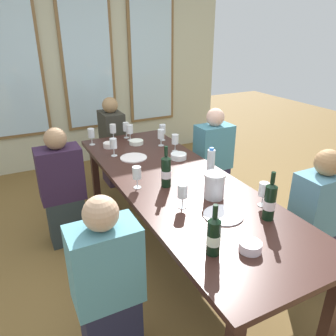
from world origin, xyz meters
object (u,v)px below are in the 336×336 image
(tasting_bowl_1, at_px, (136,142))
(water_bottle, at_px, (211,162))
(seated_person_4, at_px, (113,144))
(wine_glass_8, at_px, (163,129))
(wine_glass_10, at_px, (161,135))
(seated_person_0, at_px, (108,288))
(metal_pitcher, at_px, (214,185))
(wine_glass_5, at_px, (183,192))
(wine_bottle_0, at_px, (270,201))
(wine_glass_4, at_px, (113,144))
(tasting_bowl_3, at_px, (179,156))
(wine_bottle_1, at_px, (166,171))
(tasting_bowl_2, at_px, (250,247))
(dining_table, at_px, (177,188))
(wine_bottle_2, at_px, (214,236))
(wine_glass_0, at_px, (137,174))
(wine_glass_9, at_px, (175,140))
(wine_glass_1, at_px, (130,130))
(wine_glass_6, at_px, (91,134))
(seated_person_2, at_px, (63,190))
(wine_glass_2, at_px, (126,127))
(tasting_bowl_0, at_px, (109,145))
(wine_glass_7, at_px, (113,129))
(seated_person_3, at_px, (213,161))
(seated_person_1, at_px, (316,222))
(white_plate_0, at_px, (134,158))
(white_plate_1, at_px, (223,215))

(tasting_bowl_1, distance_m, water_bottle, 1.04)
(seated_person_4, bearing_deg, wine_glass_8, -64.40)
(wine_glass_10, bearing_deg, seated_person_4, 106.21)
(wine_glass_10, xyz_separation_m, seated_person_0, (-1.06, -1.49, -0.33))
(metal_pitcher, distance_m, wine_glass_5, 0.28)
(wine_bottle_0, bearing_deg, wine_glass_4, 109.20)
(wine_glass_5, bearing_deg, tasting_bowl_3, 63.06)
(wine_bottle_1, bearing_deg, tasting_bowl_2, -86.53)
(dining_table, relative_size, wine_glass_8, 15.49)
(dining_table, height_order, wine_bottle_2, wine_bottle_2)
(wine_glass_0, distance_m, wine_glass_9, 0.86)
(tasting_bowl_2, height_order, wine_glass_1, wine_glass_1)
(wine_glass_6, distance_m, seated_person_2, 0.73)
(wine_glass_0, distance_m, wine_glass_2, 1.25)
(tasting_bowl_1, bearing_deg, tasting_bowl_2, -93.11)
(tasting_bowl_2, bearing_deg, seated_person_0, 157.25)
(metal_pitcher, xyz_separation_m, tasting_bowl_0, (-0.35, 1.38, -0.07))
(dining_table, xyz_separation_m, wine_glass_0, (-0.33, 0.03, 0.18))
(wine_glass_1, relative_size, wine_glass_6, 1.00)
(wine_glass_8, bearing_deg, wine_glass_0, -125.69)
(wine_glass_7, height_order, wine_glass_8, same)
(wine_glass_6, distance_m, wine_glass_8, 0.75)
(tasting_bowl_2, xyz_separation_m, wine_glass_2, (0.09, 2.21, 0.09))
(water_bottle, xyz_separation_m, seated_person_0, (-1.11, -0.64, -0.33))
(wine_glass_8, relative_size, seated_person_3, 0.16)
(wine_glass_5, height_order, wine_glass_7, same)
(dining_table, bearing_deg, seated_person_1, -41.97)
(white_plate_0, relative_size, wine_glass_4, 1.45)
(tasting_bowl_1, height_order, water_bottle, water_bottle)
(water_bottle, relative_size, wine_glass_0, 1.38)
(wine_glass_6, xyz_separation_m, wine_glass_8, (0.73, -0.20, 0.00))
(wine_glass_8, height_order, wine_glass_10, same)
(wine_bottle_1, bearing_deg, wine_glass_6, 101.95)
(white_plate_1, distance_m, wine_glass_5, 0.31)
(metal_pitcher, relative_size, wine_glass_0, 1.09)
(white_plate_0, bearing_deg, wine_glass_7, 89.38)
(wine_glass_2, xyz_separation_m, seated_person_3, (0.78, -0.58, -0.34))
(white_plate_1, xyz_separation_m, tasting_bowl_2, (-0.08, -0.37, 0.02))
(wine_glass_5, height_order, wine_glass_9, same)
(wine_glass_5, bearing_deg, wine_bottle_2, -100.36)
(wine_bottle_1, xyz_separation_m, wine_glass_8, (0.47, 1.02, -0.01))
(dining_table, bearing_deg, wine_glass_6, 107.84)
(wine_glass_7, xyz_separation_m, seated_person_2, (-0.68, -0.55, -0.34))
(wine_glass_1, xyz_separation_m, wine_glass_4, (-0.31, -0.37, 0.00))
(wine_glass_4, bearing_deg, wine_glass_5, -84.62)
(white_plate_0, height_order, seated_person_0, seated_person_0)
(wine_glass_2, distance_m, seated_person_0, 2.10)
(tasting_bowl_3, relative_size, wine_glass_2, 0.86)
(wine_glass_0, height_order, wine_glass_10, same)
(wine_bottle_1, distance_m, seated_person_3, 1.21)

